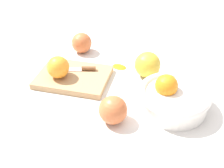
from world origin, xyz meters
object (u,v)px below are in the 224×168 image
Objects in this scene: bowl at (173,97)px; apple_front_left at (148,65)px; knife at (79,69)px; apple_front_right at (82,43)px; cutting_board at (74,77)px; orange_on_board at (58,67)px; apple_back_left at (113,110)px.

apple_front_left is (0.09, -0.15, 0.00)m from bowl.
apple_front_right is at bearing -76.53° from knife.
cutting_board is 2.66× the size of apple_front_left.
knife is (-0.05, -0.05, -0.03)m from orange_on_board.
orange_on_board is at bearing 45.56° from knife.
apple_back_left reaches higher than apple_front_right.
bowl is 0.17m from apple_back_left.
knife is at bearing 103.47° from apple_front_right.
orange_on_board is 0.45× the size of knife.
apple_back_left is at bearing 129.53° from knife.
knife is 1.85× the size of apple_front_left.
cutting_board is 2.93× the size of apple_back_left.
bowl is at bearing 161.69° from knife.
orange_on_board reaches higher than cutting_board.
cutting_board is at bearing -44.50° from apple_back_left.
apple_front_right is (0.34, -0.25, -0.00)m from bowl.
apple_back_left is at bearing 145.43° from orange_on_board.
cutting_board is 3.23× the size of orange_on_board.
cutting_board is at bearing 98.79° from apple_front_right.
bowl reaches higher than orange_on_board.
bowl is at bearing 166.77° from cutting_board.
apple_front_left is at bearing -104.60° from apple_back_left.
cutting_board is 0.18m from apple_front_right.
orange_on_board reaches higher than apple_front_right.
cutting_board is 0.23m from apple_back_left.
bowl is 0.36m from orange_on_board.
apple_front_left is at bearing -161.99° from cutting_board.
orange_on_board is (0.35, -0.05, 0.02)m from bowl.
apple_front_left is (-0.22, -0.05, 0.02)m from knife.
apple_back_left is at bearing 30.46° from bowl.
orange_on_board is 0.93× the size of apple_front_right.
knife is at bearing -18.31° from bowl.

